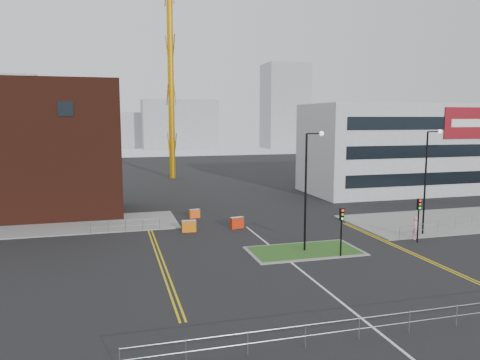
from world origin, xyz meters
name	(u,v)px	position (x,y,z in m)	size (l,w,h in m)	color
ground	(327,291)	(0.00, 0.00, 0.00)	(200.00, 200.00, 0.00)	black
pavement_left	(24,228)	(-20.00, 22.00, 0.06)	(28.00, 8.00, 0.12)	slate
pavement_right	(466,219)	(22.00, 14.00, 0.06)	(24.00, 10.00, 0.12)	slate
island_kerb	(304,251)	(2.00, 8.00, 0.04)	(8.60, 4.60, 0.08)	slate
grass_island	(304,251)	(2.00, 8.00, 0.06)	(8.00, 4.00, 0.12)	#214316
office_block	(397,148)	(26.01, 31.97, 6.00)	(25.00, 12.20, 12.00)	#A1A3A6
tower_crane	(200,5)	(3.32, 56.33, 28.98)	(51.66, 13.84, 42.30)	#BA7F0A
streetlamp_island	(308,181)	(2.22, 8.00, 5.41)	(1.46, 0.36, 9.18)	black
streetlamp_right_near	(428,173)	(14.22, 10.00, 5.41)	(1.46, 0.36, 9.18)	black
traffic_light_island	(342,223)	(4.00, 5.98, 2.57)	(0.28, 0.33, 3.65)	black
traffic_light_right	(419,212)	(12.00, 7.98, 2.57)	(0.28, 0.33, 3.65)	black
railing_front	(385,321)	(0.00, -6.00, 0.78)	(24.05, 0.05, 1.10)	gray
railing_left	(125,224)	(-11.00, 18.00, 0.74)	(6.05, 0.05, 1.10)	gray
railing_right	(472,218)	(20.50, 11.50, 0.78)	(19.05, 5.05, 1.10)	gray
centre_line	(313,280)	(0.00, 2.00, 0.01)	(0.15, 30.00, 0.01)	silver
yellow_left_a	(157,255)	(-9.00, 10.00, 0.01)	(0.12, 24.00, 0.01)	gold
yellow_left_b	(161,255)	(-8.70, 10.00, 0.01)	(0.12, 24.00, 0.01)	gold
yellow_right_a	(405,251)	(9.50, 6.00, 0.01)	(0.12, 20.00, 0.01)	gold
yellow_right_b	(409,251)	(9.80, 6.00, 0.01)	(0.12, 20.00, 0.01)	gold
skyline_a	(5,115)	(-40.00, 120.00, 11.00)	(18.00, 12.00, 22.00)	gray
skyline_b	(179,125)	(10.00, 130.00, 8.00)	(24.00, 12.00, 16.00)	gray
skyline_c	(285,106)	(45.00, 125.00, 14.00)	(14.00, 12.00, 28.00)	gray
skyline_d	(122,130)	(-8.00, 140.00, 6.00)	(30.00, 12.00, 12.00)	gray
pedestrian	(416,228)	(12.48, 8.92, 0.96)	(0.70, 0.46, 1.92)	pink
barrier_left	(189,226)	(-5.51, 16.54, 0.57)	(1.28, 0.48, 1.06)	orange
barrier_mid	(195,213)	(-4.00, 22.23, 0.49)	(1.13, 0.58, 0.91)	#FF560E
barrier_right	(237,222)	(-1.00, 16.72, 0.57)	(1.32, 0.71, 1.06)	red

